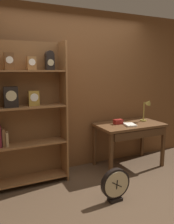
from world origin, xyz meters
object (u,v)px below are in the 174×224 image
object	(u,v)px
workbench	(130,129)
toolbox_small	(118,122)
desk_lamp	(147,107)
open_repair_manual	(130,125)
round_clock_large	(115,185)
bookshelf	(19,113)

from	to	relation	value
workbench	toolbox_small	world-z (taller)	toolbox_small
desk_lamp	open_repair_manual	bearing A→B (deg)	-162.66
toolbox_small	round_clock_large	world-z (taller)	toolbox_small
bookshelf	round_clock_large	bearing A→B (deg)	-43.57
open_repair_manual	round_clock_large	xyz separation A→B (m)	(-0.73, -0.73, -0.54)
bookshelf	round_clock_large	xyz separation A→B (m)	(0.99, -0.94, -0.84)
bookshelf	workbench	size ratio (longest dim) A/B	1.80
workbench	toolbox_small	xyz separation A→B (m)	(-0.19, 0.08, 0.13)
open_repair_manual	round_clock_large	size ratio (longest dim) A/B	0.51
bookshelf	desk_lamp	size ratio (longest dim) A/B	5.11
open_repair_manual	round_clock_large	bearing A→B (deg)	-121.36
workbench	round_clock_large	size ratio (longest dim) A/B	2.62
workbench	desk_lamp	bearing A→B (deg)	7.58
bookshelf	workbench	world-z (taller)	bookshelf
bookshelf	open_repair_manual	xyz separation A→B (m)	(1.72, -0.21, -0.30)
open_repair_manual	bookshelf	bearing A→B (deg)	-173.56
round_clock_large	workbench	bearing A→B (deg)	46.02
desk_lamp	open_repair_manual	world-z (taller)	desk_lamp
bookshelf	desk_lamp	xyz separation A→B (m)	(2.17, -0.06, -0.06)
bookshelf	workbench	distance (m)	1.84
workbench	desk_lamp	size ratio (longest dim) A/B	2.84
open_repair_manual	desk_lamp	bearing A→B (deg)	30.66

